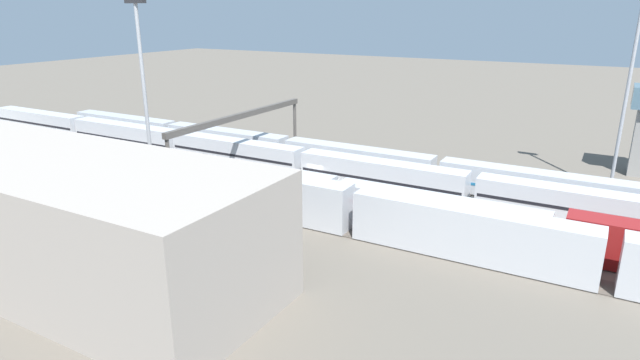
# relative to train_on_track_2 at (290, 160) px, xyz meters

# --- Properties ---
(ground_plane) EXTENTS (400.00, 400.00, 0.00)m
(ground_plane) POSITION_rel_train_on_track_2_xyz_m (-5.01, 2.50, -2.05)
(ground_plane) COLOR #60594F
(track_bed_0) EXTENTS (140.00, 2.80, 0.12)m
(track_bed_0) POSITION_rel_train_on_track_2_xyz_m (-5.01, -10.00, -1.99)
(track_bed_0) COLOR #3D3833
(track_bed_0) RESTS_ON ground_plane
(track_bed_1) EXTENTS (140.00, 2.80, 0.12)m
(track_bed_1) POSITION_rel_train_on_track_2_xyz_m (-5.01, -5.00, -1.99)
(track_bed_1) COLOR #4C443D
(track_bed_1) RESTS_ON ground_plane
(track_bed_2) EXTENTS (140.00, 2.80, 0.12)m
(track_bed_2) POSITION_rel_train_on_track_2_xyz_m (-5.01, -0.00, -1.99)
(track_bed_2) COLOR #3D3833
(track_bed_2) RESTS_ON ground_plane
(track_bed_3) EXTENTS (140.00, 2.80, 0.12)m
(track_bed_3) POSITION_rel_train_on_track_2_xyz_m (-5.01, 5.00, -1.99)
(track_bed_3) COLOR #4C443D
(track_bed_3) RESTS_ON ground_plane
(track_bed_4) EXTENTS (140.00, 2.80, 0.12)m
(track_bed_4) POSITION_rel_train_on_track_2_xyz_m (-5.01, 10.00, -1.99)
(track_bed_4) COLOR #4C443D
(track_bed_4) RESTS_ON ground_plane
(track_bed_5) EXTENTS (140.00, 2.80, 0.12)m
(track_bed_5) POSITION_rel_train_on_track_2_xyz_m (-5.01, 15.00, -1.99)
(track_bed_5) COLOR #4C443D
(track_bed_5) RESTS_ON ground_plane
(train_on_track_2) EXTENTS (139.00, 3.06, 4.40)m
(train_on_track_2) POSITION_rel_train_on_track_2_xyz_m (0.00, 0.00, 0.00)
(train_on_track_2) COLOR black
(train_on_track_2) RESTS_ON ground_plane
(train_on_track_4) EXTENTS (114.80, 3.06, 4.40)m
(train_on_track_4) POSITION_rel_train_on_track_2_xyz_m (1.47, 10.00, 0.03)
(train_on_track_4) COLOR maroon
(train_on_track_4) RESTS_ON ground_plane
(train_on_track_5) EXTENTS (119.80, 3.00, 5.00)m
(train_on_track_5) POSITION_rel_train_on_track_2_xyz_m (-5.39, 15.00, 0.57)
(train_on_track_5) COLOR #B7BABF
(train_on_track_5) RESTS_ON ground_plane
(train_on_track_1) EXTENTS (114.80, 3.06, 4.40)m
(train_on_track_1) POSITION_rel_train_on_track_2_xyz_m (-6.16, -5.00, 0.01)
(train_on_track_1) COLOR #285193
(train_on_track_1) RESTS_ON ground_plane
(light_mast_0) EXTENTS (2.80, 0.70, 31.32)m
(light_mast_0) POSITION_rel_train_on_track_2_xyz_m (-41.04, -13.39, 17.51)
(light_mast_0) COLOR #9EA0A5
(light_mast_0) RESTS_ON ground_plane
(light_mast_1) EXTENTS (2.80, 0.70, 24.80)m
(light_mast_1) POSITION_rel_train_on_track_2_xyz_m (9.35, 17.44, 13.97)
(light_mast_1) COLOR #9EA0A5
(light_mast_1) RESTS_ON ground_plane
(signal_gantry) EXTENTS (0.70, 30.00, 8.80)m
(signal_gantry) POSITION_rel_train_on_track_2_xyz_m (6.72, 2.50, 5.51)
(signal_gantry) COLOR #4C4742
(signal_gantry) RESTS_ON ground_plane
(maintenance_shed) EXTENTS (50.64, 14.89, 10.87)m
(maintenance_shed) POSITION_rel_train_on_track_2_xyz_m (6.11, 35.72, 3.39)
(maintenance_shed) COLOR #9E9389
(maintenance_shed) RESTS_ON ground_plane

